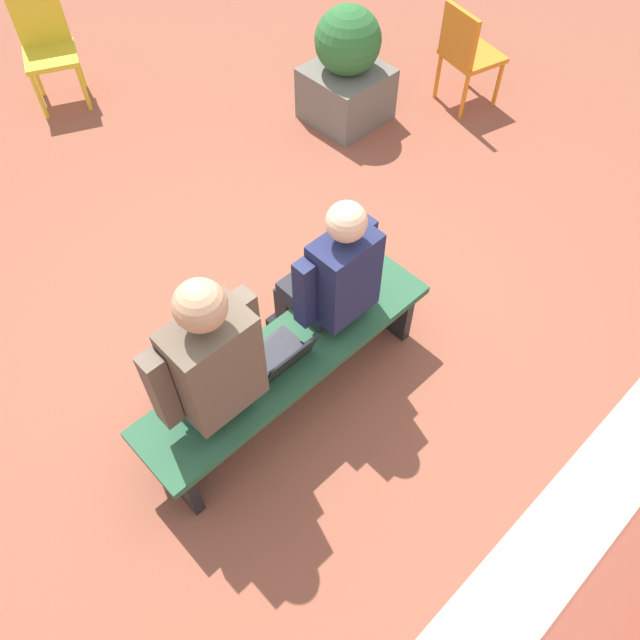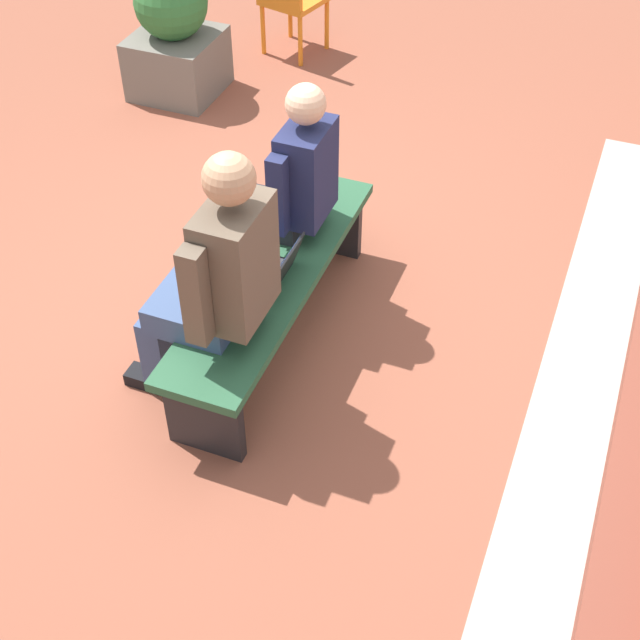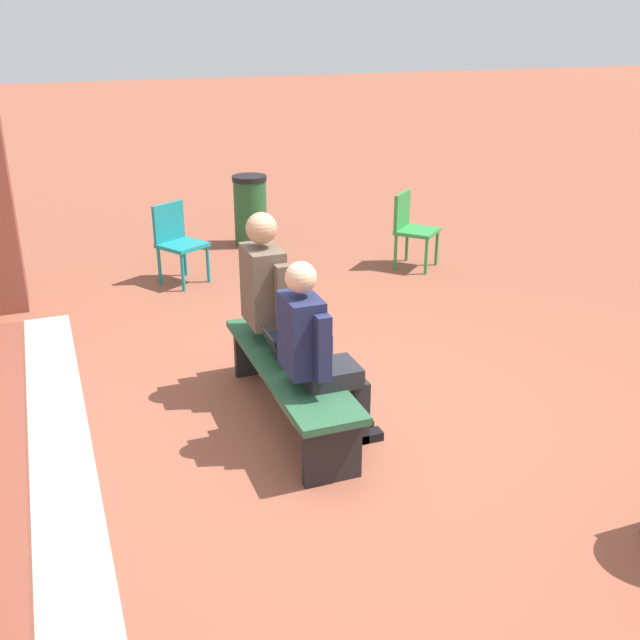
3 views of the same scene
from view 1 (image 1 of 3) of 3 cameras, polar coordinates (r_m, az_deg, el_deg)
ground_plane at (r=3.82m, az=-2.33°, el=-3.86°), size 60.00×60.00×0.00m
concrete_strip at (r=3.39m, az=16.91°, el=-23.32°), size 5.28×0.40×0.01m
bench at (r=3.39m, az=-2.86°, el=-4.01°), size 1.80×0.44×0.45m
person_student at (r=3.29m, az=0.88°, el=3.62°), size 0.51×0.64×1.29m
person_adult at (r=2.97m, az=-10.60°, el=-4.10°), size 0.58×0.73×1.40m
laptop at (r=3.24m, az=-3.61°, el=-3.34°), size 0.32×0.29×0.21m
plastic_chair_by_pillar at (r=5.63m, az=13.25°, el=22.80°), size 0.51×0.51×0.84m
plastic_chair_far_left at (r=6.02m, az=-23.68°, el=22.06°), size 0.55×0.55×0.84m
planter at (r=5.36m, az=2.47°, el=21.89°), size 0.60×0.60×0.94m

